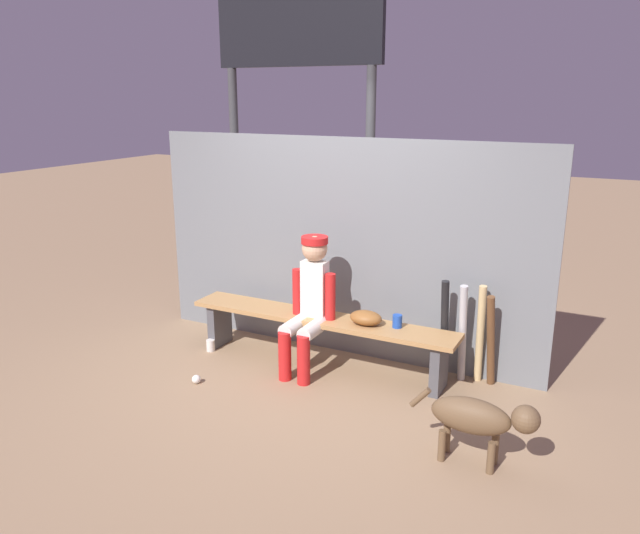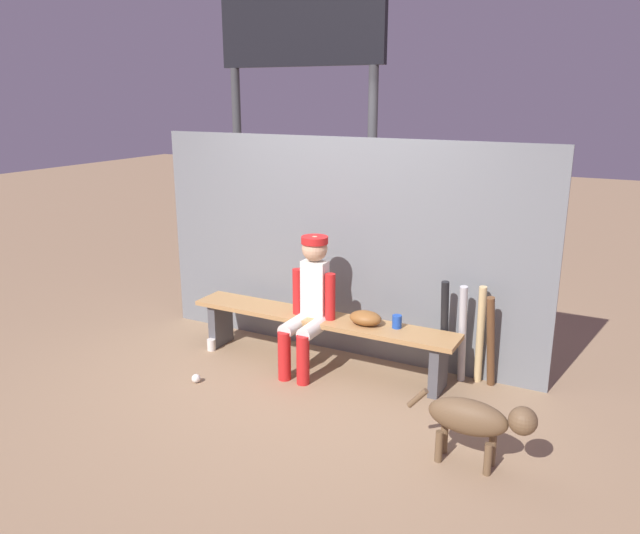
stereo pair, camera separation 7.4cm
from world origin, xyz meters
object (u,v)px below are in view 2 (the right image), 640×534
baseball_glove (366,318)px  baseball (196,378)px  player_seated (309,300)px  dugout_bench (320,327)px  cup_on_bench (397,322)px  scoreboard (305,58)px  bat_wood_natural (480,335)px  cup_on_ground (211,345)px  dog (476,419)px  bat_aluminum_black (444,331)px  bat_aluminum_silver (462,335)px  bat_wood_dark (491,342)px

baseball_glove → baseball: baseball_glove is taller
player_seated → baseball: (-0.72, -0.67, -0.61)m
player_seated → dugout_bench: bearing=65.5°
baseball → cup_on_bench: cup_on_bench is taller
dugout_bench → baseball: bearing=-134.5°
baseball → scoreboard: (-0.18, 2.25, 2.67)m
bat_wood_natural → scoreboard: bearing=153.3°
baseball → cup_on_ground: (-0.30, 0.61, 0.02)m
baseball_glove → bat_wood_natural: bearing=19.6°
dog → bat_aluminum_black: bearing=116.1°
baseball_glove → bat_aluminum_silver: size_ratio=0.32×
cup_on_bench → scoreboard: size_ratio=0.03×
dugout_bench → bat_wood_dark: bearing=10.5°
bat_wood_dark → player_seated: bearing=-165.7°
baseball_glove → cup_on_bench: baseball_glove is taller
cup_on_ground → dog: bearing=-15.2°
bat_aluminum_black → cup_on_ground: (-2.12, -0.41, -0.39)m
baseball → bat_wood_natural: bearing=27.7°
bat_wood_natural → bat_wood_dark: 0.12m
bat_wood_natural → bat_wood_dark: bat_wood_natural is taller
baseball → cup_on_ground: bearing=116.4°
dugout_bench → cup_on_ground: size_ratio=22.41×
bat_aluminum_black → bat_wood_dark: 0.38m
bat_aluminum_black → baseball: (-1.82, -1.02, -0.40)m
bat_aluminum_silver → baseball: size_ratio=11.66×
dugout_bench → bat_aluminum_silver: bearing=11.8°
bat_wood_dark → cup_on_ground: size_ratio=7.37×
dugout_bench → baseball_glove: 0.46m
bat_aluminum_silver → baseball: (-1.97, -1.03, -0.40)m
cup_on_bench → bat_aluminum_silver: bearing=21.2°
dugout_bench → dog: size_ratio=2.92×
baseball_glove → bat_aluminum_black: size_ratio=0.32×
bat_wood_natural → cup_on_ground: bearing=-168.4°
bat_aluminum_black → bat_wood_dark: size_ratio=1.09×
dugout_bench → baseball_glove: bearing=0.0°
dugout_bench → baseball: size_ratio=33.31×
bat_aluminum_black → bat_wood_natural: size_ratio=1.03×
bat_aluminum_black → scoreboard: scoreboard is taller
dugout_bench → baseball_glove: size_ratio=8.80×
bat_wood_natural → scoreboard: size_ratio=0.22×
bat_wood_dark → scoreboard: size_ratio=0.21×
dugout_bench → bat_wood_natural: bearing=13.5°
bat_wood_dark → cup_on_ground: bearing=-170.1°
baseball → bat_aluminum_silver: bearing=27.7°
scoreboard → dog: scoreboard is taller
bat_wood_dark → baseball: 2.46m
baseball → cup_on_bench: (1.46, 0.84, 0.49)m
baseball_glove → cup_on_ground: 1.59m
dugout_bench → baseball_glove: (0.43, 0.00, 0.16)m
player_seated → bat_wood_dark: 1.54m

